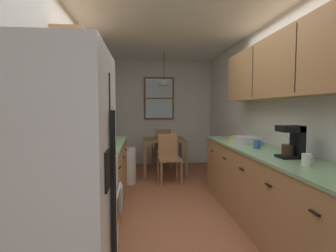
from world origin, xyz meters
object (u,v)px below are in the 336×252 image
at_px(dining_chair_far, 162,146).
at_px(trash_bin, 127,166).
at_px(mug_by_coffeemaker, 257,144).
at_px(dish_rack, 247,140).
at_px(storage_canister, 90,144).
at_px(mug_spare, 307,160).
at_px(fruit_bowl, 239,138).
at_px(stove_range, 80,209).
at_px(dining_chair_near, 169,156).
at_px(coffee_maker, 293,141).
at_px(table_serving_bowl, 163,137).
at_px(dining_table, 164,144).
at_px(microwave_over_range, 64,78).
at_px(refrigerator, 55,193).

relative_size(dining_chair_far, trash_bin, 1.37).
relative_size(mug_by_coffeemaker, dish_rack, 0.35).
height_order(storage_canister, mug_spare, storage_canister).
bearing_deg(fruit_bowl, stove_range, -145.37).
bearing_deg(storage_canister, stove_range, -89.38).
bearing_deg(stove_range, mug_by_coffeemaker, 17.81).
relative_size(dining_chair_near, dish_rack, 2.65).
xyz_separation_m(storage_canister, mug_by_coffeemaker, (1.96, 0.11, -0.04)).
relative_size(coffee_maker, table_serving_bowl, 1.56).
distance_m(dining_table, dish_rack, 2.26).
height_order(microwave_over_range, storage_canister, microwave_over_range).
bearing_deg(microwave_over_range, mug_spare, -9.21).
relative_size(storage_canister, coffee_maker, 0.58).
xyz_separation_m(stove_range, trash_bin, (0.29, 2.42, -0.14)).
bearing_deg(dining_table, dish_rack, -64.55).
bearing_deg(fruit_bowl, mug_spare, -92.69).
relative_size(dining_chair_near, table_serving_bowl, 4.43).
distance_m(stove_range, dining_chair_far, 3.83).
bearing_deg(table_serving_bowl, mug_by_coffeemaker, -69.30).
relative_size(trash_bin, storage_canister, 3.57).
height_order(microwave_over_range, dining_table, microwave_over_range).
xyz_separation_m(stove_range, table_serving_bowl, (1.02, 3.08, 0.30)).
bearing_deg(refrigerator, dining_chair_near, 71.85).
xyz_separation_m(mug_by_coffeemaker, mug_spare, (-0.01, -0.96, 0.00)).
height_order(dining_table, coffee_maker, coffee_maker).
xyz_separation_m(refrigerator, dining_table, (1.00, 3.80, -0.25)).
bearing_deg(dining_chair_near, microwave_over_range, -116.06).
distance_m(dining_chair_near, dish_rack, 1.72).
bearing_deg(dining_chair_far, coffee_maker, -74.90).
bearing_deg(microwave_over_range, storage_canister, 78.23).
bearing_deg(trash_bin, storage_canister, -98.94).
xyz_separation_m(trash_bin, fruit_bowl, (1.73, -1.03, 0.61)).
height_order(mug_by_coffeemaker, fruit_bowl, mug_by_coffeemaker).
bearing_deg(refrigerator, storage_canister, 91.55).
height_order(refrigerator, mug_by_coffeemaker, refrigerator).
bearing_deg(dining_table, stove_range, -108.68).
bearing_deg(microwave_over_range, trash_bin, 80.45).
height_order(dining_table, mug_by_coffeemaker, mug_by_coffeemaker).
bearing_deg(dish_rack, dining_chair_near, 123.96).
bearing_deg(coffee_maker, fruit_bowl, 90.17).
bearing_deg(mug_by_coffeemaker, fruit_bowl, 84.58).
relative_size(refrigerator, storage_canister, 9.44).
bearing_deg(table_serving_bowl, trash_bin, -137.97).
xyz_separation_m(refrigerator, dining_chair_near, (1.04, 3.16, -0.37)).
relative_size(stove_range, microwave_over_range, 1.90).
bearing_deg(mug_spare, stove_range, 170.26).
height_order(dining_chair_far, trash_bin, dining_chair_far).
distance_m(refrigerator, trash_bin, 3.23).
bearing_deg(coffee_maker, refrigerator, -159.08).
bearing_deg(microwave_over_range, dining_chair_near, 63.94).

